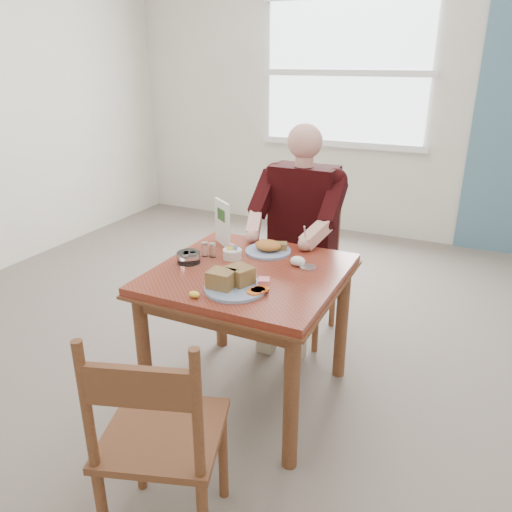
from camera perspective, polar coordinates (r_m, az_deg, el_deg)
The scene contains 16 objects.
floor at distance 2.87m, azimuth -0.71°, elevation -15.45°, with size 6.00×6.00×0.00m, color #72665C.
wall_back at distance 5.17m, azimuth 14.61°, elevation 17.33°, with size 5.50×5.50×0.00m, color beige.
lemon_wedge at distance 2.22m, azimuth -7.06°, elevation -4.38°, with size 0.05×0.04×0.03m, color yellow.
napkin at distance 2.54m, azimuth 4.78°, elevation -0.58°, with size 0.08×0.06×0.05m, color white.
metal_dish at distance 2.52m, azimuth 5.96°, elevation -1.30°, with size 0.08×0.08×0.01m, color silver.
window at distance 5.22m, azimuth 10.19°, elevation 19.90°, with size 1.72×0.04×1.42m.
table at distance 2.54m, azimuth -0.77°, elevation -3.90°, with size 0.92×0.92×0.75m.
chair_far at distance 3.28m, azimuth 5.35°, elevation -0.95°, with size 0.42×0.42×0.95m.
chair_near at distance 1.91m, azimuth -10.99°, elevation -19.92°, with size 0.53×0.53×0.95m.
diner at distance 3.08m, azimuth 4.98°, elevation 4.17°, with size 0.53×0.56×1.39m.
near_plate at distance 2.28m, azimuth -2.51°, elevation -2.98°, with size 0.32×0.32×0.09m.
far_plate at distance 2.71m, azimuth 1.51°, elevation 0.93°, with size 0.32×0.32×0.07m.
caddy at distance 2.63m, azimuth -2.72°, elevation 0.25°, with size 0.13×0.13×0.07m.
shakers at distance 2.66m, azimuth -5.44°, elevation 0.73°, with size 0.08×0.04×0.08m.
creamer at distance 2.60m, azimuth -7.72°, elevation -0.14°, with size 0.14×0.14×0.06m.
menu at distance 2.79m, azimuth -3.86°, elevation 3.80°, with size 0.15×0.12×0.26m.
Camera 1 is at (1.01, -2.06, 1.74)m, focal length 35.00 mm.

